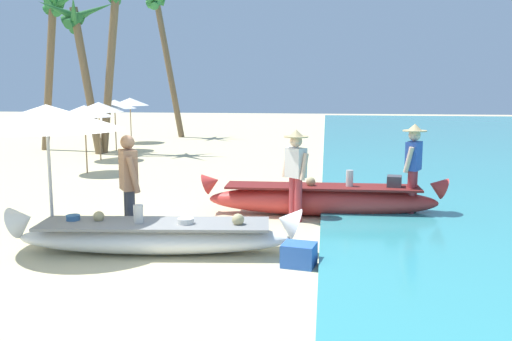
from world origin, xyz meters
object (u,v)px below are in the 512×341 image
at_px(boat_white_foreground, 155,236).
at_px(person_tourist_customer, 129,182).
at_px(person_vendor_hatted, 296,169).
at_px(palm_tree_tall_inland, 116,8).
at_px(person_vendor_assistant, 413,163).
at_px(palm_tree_leaning_seaward, 79,32).
at_px(boat_red_midground, 322,199).
at_px(palm_tree_far_behind, 53,21).
at_px(palm_tree_mid_cluster, 159,14).
at_px(cooler_box, 299,255).
at_px(patio_umbrella_large, 47,118).

distance_m(boat_white_foreground, person_tourist_customer, 1.05).
relative_size(person_vendor_hatted, person_tourist_customer, 0.99).
bearing_deg(boat_white_foreground, palm_tree_tall_inland, 112.82).
height_order(person_vendor_assistant, palm_tree_leaning_seaward, palm_tree_leaning_seaward).
bearing_deg(boat_white_foreground, boat_red_midground, 47.89).
bearing_deg(palm_tree_far_behind, person_vendor_assistant, -39.00).
bearing_deg(person_vendor_hatted, palm_tree_leaning_seaward, 131.81).
xyz_separation_m(boat_white_foreground, palm_tree_mid_cluster, (-5.25, 17.93, 5.45)).
bearing_deg(person_vendor_hatted, palm_tree_tall_inland, 126.12).
xyz_separation_m(person_vendor_hatted, palm_tree_leaning_seaward, (-8.12, 9.08, 3.34)).
height_order(palm_tree_mid_cluster, cooler_box, palm_tree_mid_cluster).
bearing_deg(person_vendor_assistant, person_tourist_customer, -154.47).
distance_m(patio_umbrella_large, palm_tree_mid_cluster, 18.46).
bearing_deg(patio_umbrella_large, cooler_box, -8.22).
xyz_separation_m(palm_tree_tall_inland, cooler_box, (7.03, -11.92, -4.96)).
xyz_separation_m(boat_white_foreground, person_vendor_assistant, (4.12, 2.77, 0.76)).
bearing_deg(cooler_box, palm_tree_mid_cluster, 122.94).
bearing_deg(person_vendor_assistant, boat_white_foreground, -146.10).
distance_m(palm_tree_leaning_seaward, palm_tree_far_behind, 1.74).
height_order(patio_umbrella_large, palm_tree_far_behind, palm_tree_far_behind).
distance_m(boat_white_foreground, palm_tree_tall_inland, 13.47).
relative_size(palm_tree_leaning_seaward, palm_tree_mid_cluster, 0.78).
xyz_separation_m(boat_red_midground, palm_tree_far_behind, (-10.01, 9.51, 4.47)).
height_order(palm_tree_tall_inland, palm_tree_far_behind, palm_tree_tall_inland).
xyz_separation_m(person_tourist_customer, patio_umbrella_large, (-1.14, -0.32, 1.02)).
relative_size(boat_red_midground, palm_tree_leaning_seaward, 0.85).
relative_size(person_vendor_assistant, palm_tree_mid_cluster, 0.25).
bearing_deg(boat_red_midground, cooler_box, -95.56).
height_order(person_vendor_hatted, person_tourist_customer, person_tourist_customer).
relative_size(boat_white_foreground, person_vendor_assistant, 2.49).
xyz_separation_m(boat_red_midground, patio_umbrella_large, (-4.16, -2.51, 1.67)).
xyz_separation_m(boat_red_midground, palm_tree_leaning_seaward, (-8.61, 8.58, 3.99)).
distance_m(person_vendor_hatted, person_vendor_assistant, 2.23).
xyz_separation_m(patio_umbrella_large, cooler_box, (3.86, -0.56, -1.82)).
height_order(person_vendor_hatted, cooler_box, person_vendor_hatted).
bearing_deg(boat_red_midground, person_tourist_customer, -144.11).
bearing_deg(cooler_box, palm_tree_far_behind, 138.56).
xyz_separation_m(person_vendor_hatted, palm_tree_far_behind, (-9.52, 10.02, 3.81)).
distance_m(palm_tree_tall_inland, palm_tree_leaning_seaward, 1.55).
relative_size(person_tourist_customer, person_vendor_assistant, 0.97).
height_order(boat_white_foreground, palm_tree_far_behind, palm_tree_far_behind).
relative_size(person_vendor_assistant, patio_umbrella_large, 0.77).
xyz_separation_m(patio_umbrella_large, palm_tree_leaning_seaward, (-4.46, 11.08, 2.33)).
bearing_deg(palm_tree_far_behind, boat_red_midground, -43.52).
distance_m(boat_red_midground, palm_tree_far_behind, 14.51).
distance_m(boat_red_midground, palm_tree_leaning_seaward, 12.79).
bearing_deg(palm_tree_mid_cluster, boat_red_midground, -63.13).
height_order(boat_red_midground, person_vendor_assistant, person_vendor_assistant).
bearing_deg(palm_tree_tall_inland, cooler_box, -59.48).
relative_size(palm_tree_tall_inland, cooler_box, 14.57).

